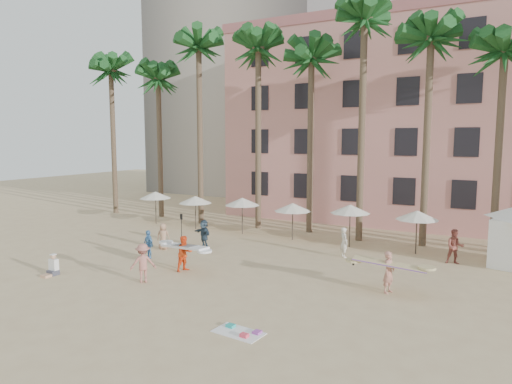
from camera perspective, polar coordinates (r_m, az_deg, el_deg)
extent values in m
plane|color=#D1B789|center=(20.30, -7.75, -13.12)|extent=(120.00, 120.00, 0.00)
cube|color=#DE8D87|center=(41.54, 22.85, 7.79)|extent=(35.00, 14.00, 16.00)
cylinder|color=brown|center=(43.66, -17.39, 5.97)|extent=(0.44, 0.44, 13.00)
cylinder|color=brown|center=(40.59, -11.93, 5.38)|extent=(0.44, 0.44, 12.00)
cylinder|color=brown|center=(36.70, -7.02, 6.91)|extent=(0.44, 0.44, 14.00)
cylinder|color=brown|center=(34.46, 0.28, 6.55)|extent=(0.44, 0.44, 13.50)
cylinder|color=brown|center=(33.21, 6.81, 5.63)|extent=(0.44, 0.44, 12.50)
cylinder|color=brown|center=(30.96, 13.06, 7.28)|extent=(0.44, 0.44, 14.50)
cylinder|color=brown|center=(30.61, 20.54, 5.63)|extent=(0.44, 0.44, 13.00)
cylinder|color=brown|center=(30.80, 28.03, 4.34)|extent=(0.44, 0.44, 12.00)
cylinder|color=#332B23|center=(37.43, -12.42, -2.04)|extent=(0.07, 0.07, 2.50)
cone|color=white|center=(37.28, -12.46, -0.37)|extent=(2.50, 2.50, 0.55)
cylinder|color=#332B23|center=(34.88, -7.57, -2.66)|extent=(0.07, 0.07, 2.40)
cone|color=white|center=(34.72, -7.59, -0.95)|extent=(2.50, 2.50, 0.55)
cylinder|color=#332B23|center=(32.86, -1.72, -3.10)|extent=(0.07, 0.07, 2.50)
cone|color=white|center=(32.69, -1.73, -1.20)|extent=(2.50, 2.50, 0.55)
cylinder|color=#332B23|center=(30.97, 4.59, -3.82)|extent=(0.07, 0.07, 2.40)
cone|color=white|center=(30.80, 4.61, -1.90)|extent=(2.50, 2.50, 0.55)
cylinder|color=#332B23|center=(29.48, 11.64, -4.29)|extent=(0.07, 0.07, 2.60)
cone|color=white|center=(29.28, 11.69, -2.08)|extent=(2.50, 2.50, 0.55)
cylinder|color=#332B23|center=(28.80, 19.41, -4.90)|extent=(0.07, 0.07, 2.50)
cone|color=white|center=(28.60, 19.49, -2.74)|extent=(2.50, 2.50, 0.55)
cube|color=white|center=(16.97, -2.21, -17.14)|extent=(1.88, 1.16, 0.02)
cube|color=teal|center=(17.37, -3.19, -16.34)|extent=(0.32, 0.28, 0.10)
cube|color=#F2435A|center=(16.58, -1.48, -17.47)|extent=(0.30, 0.24, 0.12)
cube|color=#A448AD|center=(16.86, 0.14, -17.11)|extent=(0.29, 0.32, 0.08)
imported|color=tan|center=(21.44, 16.28, -9.59)|extent=(0.62, 0.78, 1.89)
cube|color=#CEBC81|center=(21.34, 16.31, -8.62)|extent=(3.22, 1.08, 0.38)
imported|color=#FE4E1A|center=(24.14, -8.91, -7.60)|extent=(0.92, 1.06, 1.85)
cube|color=white|center=(24.05, -8.92, -6.74)|extent=(3.09, 1.33, 0.31)
imported|color=tan|center=(29.00, -11.52, -5.44)|extent=(0.95, 0.81, 1.64)
imported|color=beige|center=(27.04, 10.95, -6.19)|extent=(0.74, 0.76, 1.75)
imported|color=#AE685D|center=(22.71, -13.95, -8.61)|extent=(1.36, 1.34, 1.88)
imported|color=#2E4151|center=(29.05, -6.53, -5.18)|extent=(1.72, 1.16, 1.78)
imported|color=#964A3E|center=(27.40, 23.61, -6.28)|extent=(1.09, 0.94, 1.92)
imported|color=#5692C9|center=(27.06, -13.30, -6.37)|extent=(1.04, 0.70, 1.64)
cylinder|color=black|center=(28.77, -9.29, -5.02)|extent=(0.04, 0.04, 2.10)
cube|color=black|center=(28.58, -9.33, -3.05)|extent=(0.18, 0.03, 0.35)
cube|color=#3F3F4C|center=(25.54, -24.02, -9.18)|extent=(0.47, 0.44, 0.25)
cube|color=tan|center=(25.34, -24.68, -9.48)|extent=(0.42, 0.47, 0.13)
cube|color=white|center=(25.46, -23.97, -8.29)|extent=(0.46, 0.27, 0.58)
sphere|color=tan|center=(25.36, -24.02, -7.38)|extent=(0.25, 0.25, 0.25)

